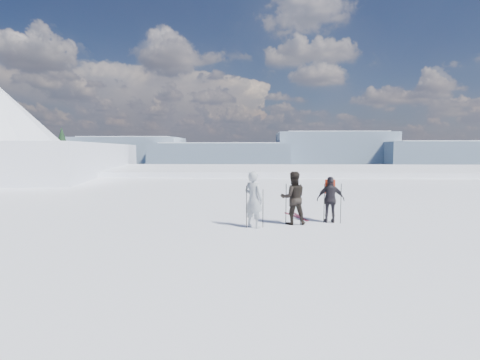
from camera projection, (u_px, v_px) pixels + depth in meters
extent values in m
plane|color=white|center=(261.00, 254.00, 70.72)|extent=(220.00, 208.01, 71.62)
cube|color=white|center=(267.00, 233.00, 39.92)|extent=(180.00, 16.00, 14.00)
plane|color=#233950|center=(255.00, 189.00, 300.82)|extent=(820.00, 820.00, 0.00)
cube|color=slate|center=(26.00, 161.00, 458.39)|extent=(150.00, 80.00, 34.00)
cube|color=white|center=(25.00, 149.00, 457.20)|extent=(127.50, 70.00, 8.00)
cube|color=slate|center=(131.00, 156.00, 483.62)|extent=(130.00, 80.00, 46.00)
cube|color=white|center=(130.00, 140.00, 481.92)|extent=(110.50, 70.00, 8.00)
cube|color=slate|center=(221.00, 159.00, 449.95)|extent=(160.00, 80.00, 38.00)
cube|color=white|center=(221.00, 146.00, 448.59)|extent=(136.00, 70.00, 8.00)
cube|color=slate|center=(333.00, 153.00, 474.41)|extent=(140.00, 80.00, 52.00)
cube|color=white|center=(333.00, 135.00, 472.46)|extent=(119.00, 70.00, 8.00)
cube|color=slate|center=(449.00, 159.00, 440.57)|extent=(160.00, 80.00, 40.00)
cube|color=white|center=(450.00, 144.00, 439.13)|extent=(136.00, 70.00, 8.00)
cube|color=#2D2B28|center=(90.00, 240.00, 46.86)|extent=(21.55, 17.87, 14.25)
cone|color=black|center=(109.00, 194.00, 45.25)|extent=(5.60, 5.60, 10.00)
cone|color=black|center=(54.00, 207.00, 38.43)|extent=(5.04, 5.04, 9.00)
cone|color=black|center=(42.00, 194.00, 41.43)|extent=(6.16, 6.16, 11.00)
cone|color=black|center=(82.00, 195.00, 40.27)|extent=(6.16, 6.16, 11.00)
cone|color=black|center=(48.00, 185.00, 46.44)|extent=(6.72, 6.72, 12.00)
cone|color=black|center=(64.00, 182.00, 44.30)|extent=(7.28, 7.28, 13.00)
imported|color=#939AA1|center=(253.00, 199.00, 11.89)|extent=(0.79, 0.74, 1.80)
imported|color=black|center=(293.00, 198.00, 12.40)|extent=(0.92, 0.74, 1.76)
imported|color=black|center=(331.00, 200.00, 12.70)|extent=(0.95, 0.47, 1.57)
cube|color=red|center=(330.00, 169.00, 12.86)|extent=(0.35, 0.22, 0.49)
cylinder|color=black|center=(246.00, 207.00, 11.86)|extent=(0.02, 0.02, 1.35)
cylinder|color=black|center=(263.00, 208.00, 11.88)|extent=(0.02, 0.02, 1.23)
cylinder|color=black|center=(286.00, 204.00, 12.36)|extent=(0.02, 0.02, 1.36)
cylinder|color=black|center=(301.00, 205.00, 12.28)|extent=(0.02, 0.02, 1.36)
cylinder|color=black|center=(324.00, 203.00, 12.69)|extent=(0.02, 0.02, 1.33)
cylinder|color=black|center=(341.00, 204.00, 12.56)|extent=(0.02, 0.02, 1.35)
cube|color=black|center=(296.00, 216.00, 13.79)|extent=(0.72, 1.61, 0.03)
cube|color=black|center=(300.00, 216.00, 13.79)|extent=(0.39, 1.69, 0.03)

